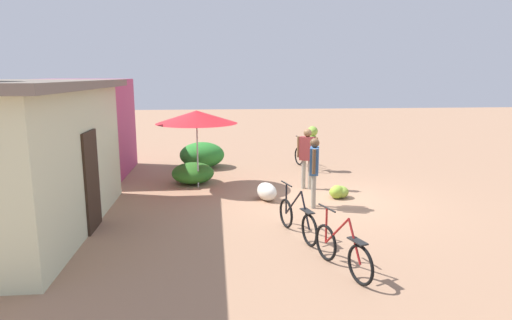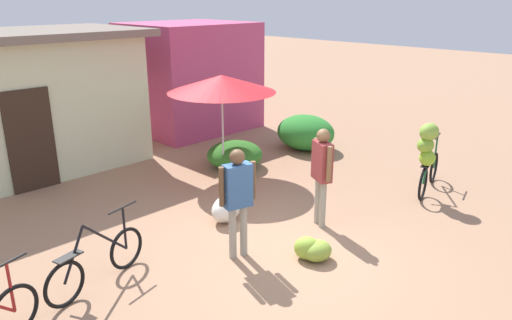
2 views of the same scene
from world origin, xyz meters
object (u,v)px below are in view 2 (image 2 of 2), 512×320
Objects in this scene: bicycle_near_pile at (97,262)px; banana_pile_on_ground at (312,249)px; shop_pink at (190,77)px; person_vendor at (238,193)px; produce_sack at (227,208)px; person_bystander at (322,167)px; building_low at (2,105)px; bicycle_center_loaded at (428,153)px; market_umbrella at (222,84)px.

banana_pile_on_ground is at bearing -31.64° from bicycle_near_pile.
person_vendor is at bearing -122.69° from shop_pink.
produce_sack is 0.42× the size of person_vendor.
building_low is at bearing 113.24° from person_bystander.
person_bystander reaches higher than produce_sack.
bicycle_center_loaded is at bearing -14.96° from bicycle_near_pile.
bicycle_center_loaded is (1.92, -3.61, -1.09)m from market_umbrella.
bicycle_center_loaded is 3.45m from banana_pile_on_ground.
building_low reaches higher than person_bystander.
banana_pile_on_ground is 0.87× the size of produce_sack.
person_bystander is (-2.40, 0.64, 0.15)m from bicycle_center_loaded.
market_umbrella reaches higher than bicycle_near_pile.
produce_sack is at bearing -122.49° from shop_pink.
bicycle_center_loaded is (5.91, -1.58, 0.53)m from bicycle_near_pile.
shop_pink is 1.99× the size of bicycle_near_pile.
banana_pile_on_ground is (-3.37, 0.02, -0.71)m from bicycle_center_loaded.
building_low reaches higher than market_umbrella.
bicycle_near_pile reaches higher than produce_sack.
produce_sack is 1.77m from person_bystander.
person_bystander is at bearing -99.08° from market_umbrella.
bicycle_near_pile is (-5.97, -5.70, -1.14)m from shop_pink.
building_low is 6.20m from person_vendor.
person_vendor reaches higher than produce_sack.
shop_pink is 6.54m from produce_sack.
shop_pink is 1.94× the size of person_vendor.
produce_sack is at bearing -130.00° from market_umbrella.
banana_pile_on_ground is 1.38m from person_vendor.
produce_sack is (-3.45, -5.41, -1.26)m from shop_pink.
shop_pink is (5.16, 0.35, -0.03)m from building_low.
bicycle_center_loaded is 0.99× the size of person_bystander.
shop_pink is at bearing 3.90° from building_low.
person_bystander is at bearing -51.17° from produce_sack.
person_vendor is (-0.70, 0.82, 0.86)m from banana_pile_on_ground.
person_bystander is at bearing -110.31° from shop_pink.
market_umbrella reaches higher than person_vendor.
market_umbrella is at bearing -118.40° from shop_pink.
bicycle_near_pile is 0.97× the size of person_bystander.
shop_pink is 1.95× the size of bicycle_center_loaded.
market_umbrella is (3.18, -3.31, 0.45)m from building_low.
bicycle_near_pile is at bearing -98.60° from building_low.
building_low is at bearing 104.02° from banana_pile_on_ground.
market_umbrella is 1.38× the size of bicycle_near_pile.
shop_pink is 5.26× the size of banana_pile_on_ground.
market_umbrella is 1.35× the size of bicycle_center_loaded.
produce_sack is (-1.46, -1.75, -1.74)m from market_umbrella.
shop_pink is at bearing 89.54° from bicycle_center_loaded.
banana_pile_on_ground is at bearing 179.72° from bicycle_center_loaded.
market_umbrella is 4.76m from bicycle_near_pile.
produce_sack is at bearing 151.13° from bicycle_center_loaded.
produce_sack is (1.71, -5.06, -1.29)m from building_low.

